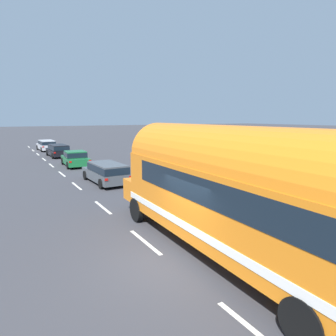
% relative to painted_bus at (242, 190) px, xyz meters
% --- Properties ---
extents(ground_plane, '(300.00, 300.00, 0.00)m').
position_rel_painted_bus_xyz_m(ground_plane, '(-1.72, 1.06, -2.30)').
color(ground_plane, '#38383D').
extents(lane_markings, '(3.61, 80.00, 0.01)m').
position_rel_painted_bus_xyz_m(lane_markings, '(0.73, 13.64, -2.30)').
color(lane_markings, silver).
rests_on(lane_markings, ground).
extents(painted_bus, '(2.79, 12.64, 4.12)m').
position_rel_painted_bus_xyz_m(painted_bus, '(0.00, 0.00, 0.00)').
color(painted_bus, orange).
rests_on(painted_bus, ground).
extents(car_lead, '(2.05, 4.75, 1.37)m').
position_rel_painted_bus_xyz_m(car_lead, '(0.23, 12.86, -1.50)').
color(car_lead, '#474C51').
rests_on(car_lead, ground).
extents(car_second, '(2.11, 4.32, 1.37)m').
position_rel_painted_bus_xyz_m(car_second, '(0.13, 21.17, -1.57)').
color(car_second, '#196633').
rests_on(car_second, ground).
extents(car_third, '(2.01, 4.60, 1.37)m').
position_rel_painted_bus_xyz_m(car_third, '(-0.01, 28.64, -1.51)').
color(car_third, black).
rests_on(car_third, ground).
extents(car_fourth, '(2.02, 4.73, 1.37)m').
position_rel_painted_bus_xyz_m(car_fourth, '(-0.15, 36.01, -1.51)').
color(car_fourth, silver).
rests_on(car_fourth, ground).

